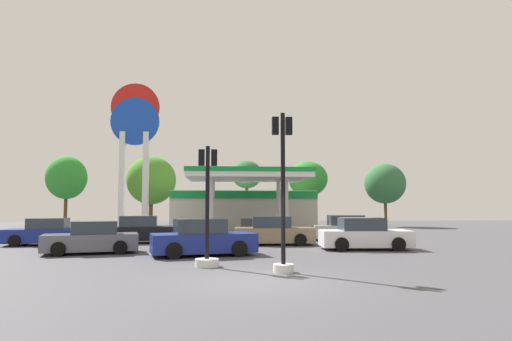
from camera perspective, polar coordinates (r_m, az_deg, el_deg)
The scene contains 17 objects.
ground_plane at distance 12.58m, azimuth 0.24°, elevation -14.05°, with size 90.00×90.00×0.00m, color #47474C.
gas_station at distance 37.39m, azimuth -1.61°, elevation -4.46°, with size 12.01×12.56×4.57m.
station_pole_sign at distance 34.74m, azimuth -15.30°, elevation 3.96°, with size 3.62×0.56×11.29m.
car_0 at distance 25.97m, azimuth -25.39°, elevation -7.23°, with size 4.07×2.12×1.40m.
car_1 at distance 20.71m, azimuth -20.35°, elevation -8.21°, with size 4.18×2.49×1.40m.
car_2 at distance 18.79m, azimuth -6.84°, elevation -8.70°, with size 4.54×2.69×1.52m.
car_3 at distance 21.76m, azimuth 13.74°, elevation -8.05°, with size 4.28×2.11×1.50m.
car_4 at distance 25.71m, azimuth -15.09°, elevation -7.45°, with size 4.32×2.25×1.49m.
car_5 at distance 27.05m, azimuth 11.71°, elevation -7.35°, with size 4.29×2.18×1.49m.
car_6 at distance 23.70m, azimuth 2.26°, elevation -7.86°, with size 4.24×2.05×1.49m.
traffic_signal_0 at distance 15.42m, azimuth -6.28°, elevation -7.06°, with size 0.81×0.81×4.13m.
traffic_signal_1 at distance 14.10m, azimuth 3.47°, elevation -4.24°, with size 0.65×0.68×5.03m.
tree_0 at distance 44.98m, azimuth -23.15°, elevation -0.87°, with size 3.69×3.69×6.62m.
tree_1 at distance 44.88m, azimuth -13.28°, elevation -1.24°, with size 4.79×4.79×6.87m.
tree_2 at distance 42.86m, azimuth -1.18°, elevation -0.58°, with size 2.94×2.94×6.35m.
tree_3 at distance 44.47m, azimuth 6.68°, elevation -1.08°, with size 3.92×3.92×6.42m.
tree_4 at distance 44.76m, azimuth 16.22°, elevation -1.64°, with size 3.93×3.93×6.07m.
Camera 1 is at (-1.03, -12.36, 2.11)m, focal length 31.17 mm.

